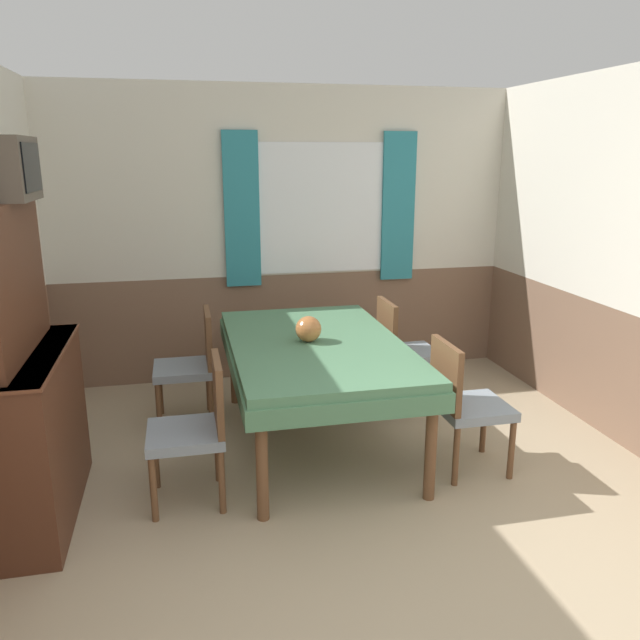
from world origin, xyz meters
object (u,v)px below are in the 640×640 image
at_px(chair_right_far, 402,348).
at_px(chair_left_far, 192,362).
at_px(sideboard, 21,393).
at_px(dining_table, 316,355).
at_px(tv, 3,169).
at_px(vase, 308,329).
at_px(chair_right_near, 464,401).
at_px(chair_left_near, 196,425).

xyz_separation_m(chair_right_far, chair_left_far, (-1.69, 0.00, 0.00)).
bearing_deg(sideboard, dining_table, 17.25).
bearing_deg(dining_table, tv, -167.38).
bearing_deg(tv, dining_table, 12.62).
distance_m(chair_left_far, vase, 1.05).
xyz_separation_m(chair_right_near, sideboard, (-2.63, 0.03, 0.27)).
xyz_separation_m(tv, vase, (1.71, 0.40, -1.09)).
distance_m(chair_right_near, chair_left_near, 1.69).
bearing_deg(vase, chair_left_near, -143.40).
distance_m(chair_left_near, tv, 1.74).
xyz_separation_m(chair_right_far, sideboard, (-2.63, -1.14, 0.27)).
bearing_deg(chair_left_near, sideboard, 88.07).
xyz_separation_m(chair_right_far, chair_left_near, (-1.69, -1.17, 0.00)).
relative_size(dining_table, chair_right_near, 2.24).
xyz_separation_m(chair_left_near, sideboard, (-0.93, 0.03, 0.27)).
distance_m(dining_table, chair_left_far, 1.04).
relative_size(chair_left_far, tv, 1.84).
distance_m(chair_right_far, chair_left_near, 2.06).
xyz_separation_m(chair_left_far, sideboard, (-0.93, -1.14, 0.27)).
bearing_deg(tv, chair_left_far, 46.89).
distance_m(sideboard, tv, 1.21).
distance_m(chair_left_far, chair_right_near, 2.06).
xyz_separation_m(chair_left_near, tv, (-0.92, 0.19, 1.46)).
relative_size(chair_right_near, tv, 1.84).
bearing_deg(vase, chair_right_far, 32.77).
relative_size(chair_right_far, vase, 4.90).
distance_m(tv, vase, 2.07).
bearing_deg(vase, tv, -166.83).
bearing_deg(chair_right_near, tv, -94.16).
bearing_deg(tv, chair_right_far, 20.56).
relative_size(dining_table, chair_left_near, 2.24).
bearing_deg(chair_right_far, chair_left_near, -55.38).
relative_size(chair_right_far, chair_left_far, 1.00).
bearing_deg(chair_right_far, tv, -69.44).
relative_size(chair_left_far, chair_right_near, 1.00).
height_order(tv, vase, tv).
bearing_deg(chair_right_near, chair_left_far, -124.62).
relative_size(chair_right_far, chair_left_near, 1.00).
relative_size(chair_right_near, vase, 4.90).
relative_size(chair_right_far, sideboard, 0.49).
bearing_deg(chair_right_far, dining_table, -55.38).
relative_size(chair_right_far, tv, 1.84).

